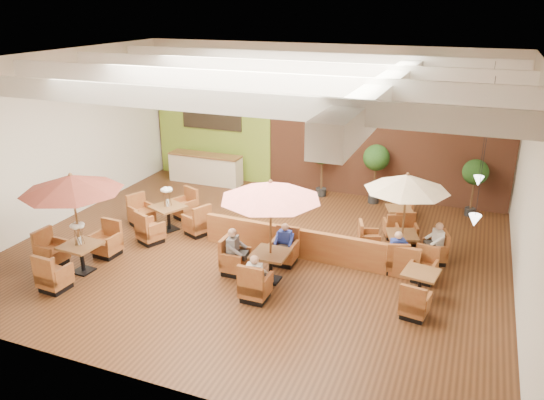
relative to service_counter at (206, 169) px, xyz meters
The scene contains 17 objects.
room 6.78m from the service_counter, 39.88° to the right, with size 14.04×14.00×5.52m.
service_counter is the anchor object (origin of this frame).
booth_divider 7.71m from the service_counter, 40.14° to the right, with size 6.35×0.18×0.88m, color brown.
table_0 8.08m from the service_counter, 87.02° to the right, with size 2.71×2.79×2.83m.
table_1 8.54m from the service_counter, 50.61° to the right, with size 2.67×2.73×2.81m.
table_2 9.31m from the service_counter, 24.74° to the right, with size 2.63×2.63×2.55m.
table_3 4.79m from the service_counter, 76.04° to the right, with size 2.96×2.96×1.60m.
table_4 10.94m from the service_counter, 33.07° to the right, with size 0.93×2.52×0.92m.
table_5 8.17m from the service_counter, 12.29° to the right, with size 1.00×2.45×0.86m.
topiary_0 4.91m from the service_counter, ahead, with size 0.95×0.95×2.21m.
topiary_1 6.87m from the service_counter, ahead, with size 0.94×0.94×2.18m.
topiary_2 10.16m from the service_counter, ahead, with size 0.86×0.86×1.99m.
diner_0 9.28m from the service_counter, 54.30° to the right, with size 0.40×0.34×0.77m.
diner_1 7.71m from the service_counter, 45.33° to the right, with size 0.37×0.30×0.74m.
diner_2 7.85m from the service_counter, 56.02° to the right, with size 0.37×0.44×0.86m.
diner_3 9.67m from the service_counter, 29.76° to the right, with size 0.42×0.40×0.75m.
diner_4 10.10m from the service_counter, 22.52° to the right, with size 0.41×0.42×0.76m.
Camera 1 is at (5.60, -12.89, 6.95)m, focal length 35.00 mm.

